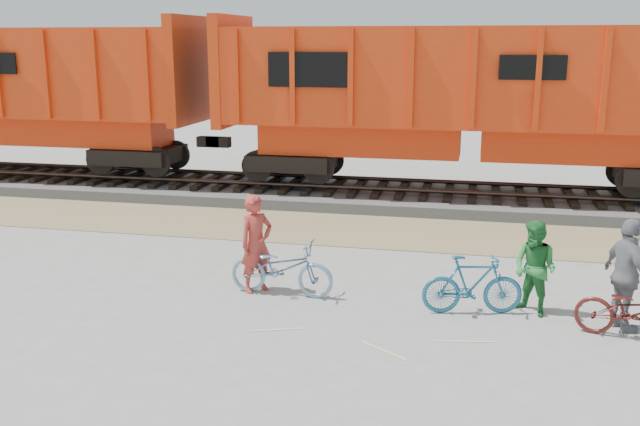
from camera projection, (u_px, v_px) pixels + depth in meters
The scene contains 11 objects.
ground at pixel (345, 317), 11.87m from camera, with size 120.00×120.00×0.00m, color #9E9E99.
gravel_strip at pixel (387, 232), 17.08m from camera, with size 120.00×3.00×0.02m, color tan.
ballast_bed at pixel (403, 196), 20.37m from camera, with size 120.00×4.00×0.30m, color slate.
track at pixel (403, 185), 20.30m from camera, with size 120.00×2.60×0.24m.
hopper_car_center at pixel (473, 96), 19.31m from camera, with size 14.00×3.13×4.65m.
bicycle_blue at pixel (282, 268), 12.79m from camera, with size 0.67×1.92×1.01m, color #6E97B7.
bicycle_teal at pixel (472, 285), 11.90m from camera, with size 0.48×1.68×1.01m, color #1F6284.
bicycle_maroon at pixel (636, 312), 10.82m from camera, with size 0.62×1.78×0.93m, color #531916.
person_solo at pixel (256, 244), 12.89m from camera, with size 0.66×0.43×1.80m, color #AF372D.
person_man at pixel (535, 268), 11.81m from camera, with size 0.78×0.61×1.60m, color #297E36.
person_woman at pixel (627, 275), 11.12m from camera, with size 1.07×0.44×1.82m, color gray.
Camera 1 is at (1.99, -10.95, 4.47)m, focal length 40.00 mm.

